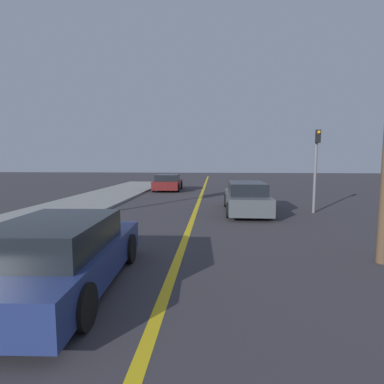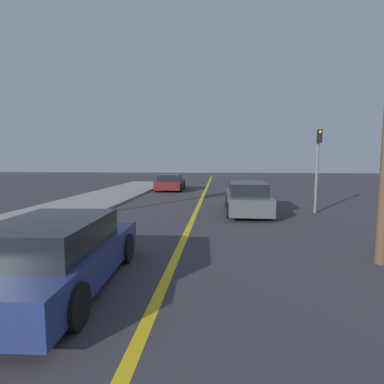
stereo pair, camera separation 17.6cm
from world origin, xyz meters
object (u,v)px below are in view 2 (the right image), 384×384
object	(u,v)px
car_far_distant	(247,198)
traffic_light	(317,162)
car_ahead_center	(57,254)
car_parked_left_lot	(170,183)

from	to	relation	value
car_far_distant	traffic_light	distance (m)	3.37
car_far_distant	traffic_light	xyz separation A→B (m)	(2.97, 0.04, 1.59)
traffic_light	car_ahead_center	bearing A→B (deg)	-130.49
car_parked_left_lot	car_far_distant	bearing A→B (deg)	-63.27
car_parked_left_lot	traffic_light	size ratio (longest dim) A/B	1.09
car_parked_left_lot	traffic_light	bearing A→B (deg)	-50.80
car_parked_left_lot	traffic_light	xyz separation A→B (m)	(7.94, -9.36, 1.64)
car_far_distant	traffic_light	bearing A→B (deg)	1.16
car_far_distant	car_ahead_center	bearing A→B (deg)	-116.24
car_ahead_center	traffic_light	bearing A→B (deg)	46.70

